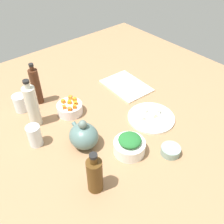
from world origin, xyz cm
name	(u,v)px	position (x,y,z in cm)	size (l,w,h in cm)	color
tabletop	(112,121)	(0.00, 0.00, 1.50)	(190.00, 190.00, 3.00)	#99714E
cutting_board	(126,86)	(17.20, -26.00, 3.50)	(28.31, 20.41, 1.00)	silver
plate_tofu	(151,118)	(-12.66, -15.94, 3.60)	(24.23, 24.23, 1.20)	white
bowl_greens	(129,147)	(-21.56, 8.13, 6.00)	(14.21, 14.21, 6.01)	white
bowl_carrots	(70,109)	(18.55, 13.52, 5.78)	(13.38, 13.38, 5.57)	white
bowl_small_side	(171,151)	(-34.22, -5.18, 4.85)	(8.73, 8.73, 3.70)	#82A093
teapot	(84,136)	(-5.03, 20.99, 8.85)	(15.63, 12.94, 14.79)	slate
bottle_0	(95,175)	(-26.56, 30.96, 11.42)	(6.07, 6.07, 19.97)	#513313
bottle_1	(36,86)	(37.67, 21.61, 13.71)	(4.93, 4.93, 24.20)	#452414
bottle_2	(32,106)	(22.76, 31.08, 14.30)	(6.04, 6.04, 25.76)	silver
drinking_glass_0	(35,136)	(9.83, 37.75, 8.30)	(6.30, 6.30, 10.59)	white
drinking_glass_1	(20,103)	(37.44, 32.08, 7.63)	(7.20, 7.20, 9.26)	white
carrot_cube_0	(69,102)	(19.07, 12.94, 9.47)	(1.80, 1.80, 1.80)	orange
carrot_cube_1	(64,107)	(17.43, 17.17, 9.47)	(1.80, 1.80, 1.80)	orange
carrot_cube_2	(76,103)	(16.42, 10.91, 9.47)	(1.80, 1.80, 1.80)	orange
carrot_cube_3	(63,101)	(21.85, 15.04, 9.47)	(1.80, 1.80, 1.80)	orange
carrot_cube_4	(70,109)	(14.28, 15.87, 9.47)	(1.80, 1.80, 1.80)	orange
carrot_cube_5	(70,97)	(22.23, 10.33, 9.47)	(1.80, 1.80, 1.80)	orange
carrot_cube_6	(75,107)	(14.26, 12.96, 9.47)	(1.80, 1.80, 1.80)	orange
carrot_cube_7	(75,99)	(19.42, 9.54, 9.47)	(1.80, 1.80, 1.80)	orange
chopped_greens_mound	(130,140)	(-21.56, 8.13, 10.63)	(10.20, 10.12, 3.25)	#236A2D
tofu_cube_0	(143,118)	(-11.36, -11.04, 5.30)	(2.20, 2.20, 2.20)	white
tofu_cube_1	(155,115)	(-13.80, -17.02, 5.30)	(2.20, 2.20, 2.20)	#F3EDCA
tofu_cube_2	(145,110)	(-7.50, -16.29, 5.30)	(2.20, 2.20, 2.20)	white
tofu_cube_3	(158,111)	(-12.72, -21.23, 5.30)	(2.20, 2.20, 2.20)	white
dumpling_0	(130,82)	(17.11, -28.76, 5.38)	(5.79, 5.27, 2.75)	beige
dumpling_1	(118,77)	(26.16, -26.94, 5.29)	(5.28, 4.93, 2.57)	beige
dumpling_2	(144,87)	(7.49, -31.34, 5.21)	(5.23, 4.94, 2.42)	beige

